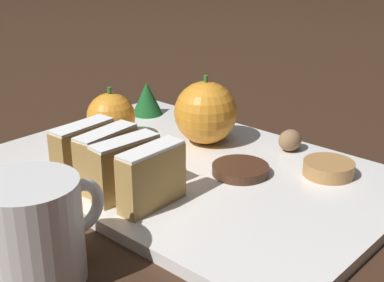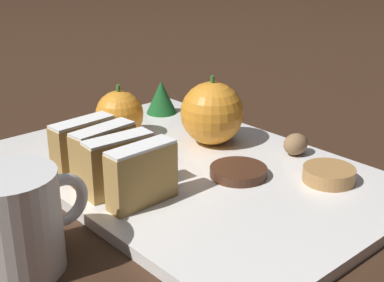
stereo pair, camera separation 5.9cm
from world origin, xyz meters
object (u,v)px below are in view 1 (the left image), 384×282
Objects in this scene: orange_near at (206,113)px; orange_far at (111,117)px; walnut at (290,140)px; chocolate_cookie at (240,169)px; coffee_mug at (35,231)px.

orange_far is at bearing 127.96° from orange_near.
orange_near reaches higher than orange_far.
chocolate_cookie is at bearing 178.07° from walnut.
coffee_mug is at bearing 177.07° from walnut.
chocolate_cookie is at bearing -3.32° from coffee_mug.
orange_near is 0.11m from chocolate_cookie.
orange_near is 0.79× the size of coffee_mug.
coffee_mug is (-0.29, -0.08, -0.01)m from orange_near.
orange_far is 0.22m from walnut.
walnut is (0.05, -0.09, -0.03)m from orange_near.
coffee_mug is (-0.24, 0.01, 0.03)m from chocolate_cookie.
coffee_mug is (-0.22, -0.17, 0.00)m from orange_far.
walnut is at bearing -57.12° from orange_far.
orange_far is 1.11× the size of chocolate_cookie.
orange_far is 0.19m from chocolate_cookie.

